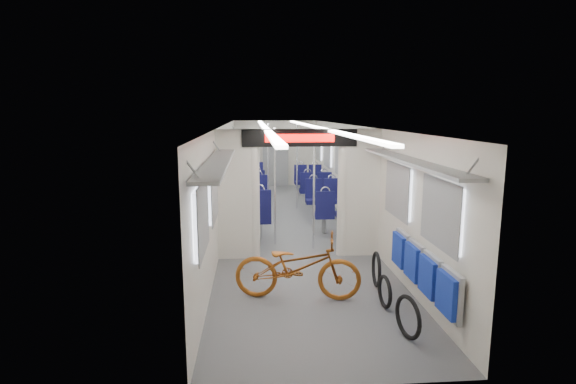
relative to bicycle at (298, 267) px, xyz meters
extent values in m
plane|color=#515456|center=(0.21, 3.90, -0.46)|extent=(12.00, 12.00, 0.00)
cube|color=silver|center=(-1.24, 3.90, 0.69)|extent=(0.02, 12.00, 2.30)
cube|color=silver|center=(1.66, 3.90, 0.69)|extent=(0.02, 12.00, 2.30)
cube|color=silver|center=(0.21, 9.90, 0.69)|extent=(2.90, 0.02, 2.30)
cube|color=silver|center=(0.21, -2.10, 0.69)|extent=(2.90, 0.02, 2.30)
cube|color=silver|center=(0.21, 3.90, 1.84)|extent=(2.90, 12.00, 0.02)
cube|color=white|center=(-0.34, 3.90, 1.81)|extent=(0.12, 11.40, 0.04)
cube|color=white|center=(0.76, 3.90, 1.81)|extent=(0.12, 11.40, 0.04)
cube|color=silver|center=(-0.91, 1.90, 0.54)|extent=(0.65, 0.18, 2.00)
cube|color=silver|center=(1.34, 1.90, 0.54)|extent=(0.65, 0.18, 2.00)
cube|color=silver|center=(0.21, 1.90, 1.69)|extent=(2.90, 0.18, 0.30)
cylinder|color=silver|center=(-0.59, 1.90, 0.54)|extent=(0.20, 0.20, 2.00)
cylinder|color=silver|center=(1.01, 1.90, 0.54)|extent=(0.20, 0.20, 2.00)
cube|color=black|center=(0.21, 1.79, 1.69)|extent=(2.00, 0.03, 0.30)
cube|color=#FF0C07|center=(0.21, 1.76, 1.69)|extent=(1.20, 0.02, 0.14)
cube|color=white|center=(-1.21, -0.90, 0.94)|extent=(0.04, 1.00, 0.75)
cube|color=white|center=(1.63, -0.90, 0.94)|extent=(0.04, 1.00, 0.75)
cube|color=white|center=(-1.21, 0.70, 0.94)|extent=(0.04, 1.00, 0.75)
cube|color=white|center=(1.63, 0.70, 0.94)|extent=(0.04, 1.00, 0.75)
cube|color=white|center=(-1.21, 3.40, 0.94)|extent=(0.04, 1.00, 0.75)
cube|color=white|center=(1.63, 3.40, 0.94)|extent=(0.04, 1.00, 0.75)
cube|color=white|center=(-1.21, 5.30, 0.94)|extent=(0.04, 1.00, 0.75)
cube|color=white|center=(1.63, 5.30, 0.94)|extent=(0.04, 1.00, 0.75)
cube|color=white|center=(-1.21, 7.20, 0.94)|extent=(0.04, 1.00, 0.75)
cube|color=white|center=(1.63, 7.20, 0.94)|extent=(0.04, 1.00, 0.75)
cube|color=white|center=(-1.21, 9.00, 0.94)|extent=(0.04, 1.00, 0.75)
cube|color=white|center=(1.63, 9.00, 0.94)|extent=(0.04, 1.00, 0.75)
cube|color=gray|center=(-1.06, -0.10, 1.49)|extent=(0.30, 3.60, 0.04)
cube|color=gray|center=(1.48, -0.10, 1.49)|extent=(0.30, 3.60, 0.04)
cube|color=gray|center=(-1.06, 5.90, 1.49)|extent=(0.30, 7.60, 0.04)
cube|color=gray|center=(1.48, 5.90, 1.49)|extent=(0.30, 7.60, 0.04)
cube|color=gray|center=(0.21, 9.84, 0.54)|extent=(0.90, 0.05, 2.00)
imported|color=#954C15|center=(0.00, 0.00, 0.00)|extent=(1.85, 0.91, 0.93)
cube|color=gray|center=(1.59, -1.37, 0.12)|extent=(0.06, 0.48, 0.55)
cube|color=#102595|center=(1.53, -1.37, 0.12)|extent=(0.06, 0.44, 0.46)
cube|color=gray|center=(1.59, -0.82, 0.12)|extent=(0.06, 0.48, 0.55)
cube|color=#102595|center=(1.53, -0.82, 0.12)|extent=(0.06, 0.44, 0.46)
cube|color=gray|center=(1.59, -0.27, 0.12)|extent=(0.06, 0.48, 0.55)
cube|color=#102595|center=(1.53, -0.27, 0.12)|extent=(0.06, 0.44, 0.46)
cube|color=gray|center=(1.59, 0.28, 0.12)|extent=(0.06, 0.48, 0.55)
cube|color=#102595|center=(1.53, 0.28, 0.12)|extent=(0.06, 0.44, 0.46)
torus|color=black|center=(1.16, -1.23, -0.23)|extent=(0.16, 0.52, 0.52)
torus|color=black|center=(1.13, -0.40, -0.26)|extent=(0.08, 0.45, 0.45)
torus|color=black|center=(1.22, 0.34, -0.22)|extent=(0.10, 0.54, 0.54)
cube|color=#0E0E3F|center=(-0.49, 3.10, -0.06)|extent=(0.49, 0.46, 0.10)
cylinder|color=gray|center=(-0.49, 3.10, -0.29)|extent=(0.10, 0.10, 0.35)
cube|color=#0E0E3F|center=(-0.49, 2.91, 0.29)|extent=(0.49, 0.09, 0.60)
torus|color=silver|center=(-0.49, 2.91, 0.59)|extent=(0.25, 0.03, 0.25)
cube|color=#0E0E3F|center=(-0.49, 4.96, -0.06)|extent=(0.49, 0.46, 0.10)
cylinder|color=gray|center=(-0.49, 4.96, -0.29)|extent=(0.10, 0.10, 0.35)
cube|color=#0E0E3F|center=(-0.49, 5.14, 0.29)|extent=(0.49, 0.09, 0.60)
torus|color=silver|center=(-0.49, 5.14, 0.59)|extent=(0.25, 0.03, 0.25)
cube|color=#0E0E3F|center=(-0.96, 3.10, -0.06)|extent=(0.49, 0.46, 0.10)
cylinder|color=gray|center=(-0.96, 3.10, -0.29)|extent=(0.10, 0.10, 0.35)
cube|color=#0E0E3F|center=(-0.96, 2.91, 0.29)|extent=(0.49, 0.09, 0.60)
torus|color=silver|center=(-0.96, 2.91, 0.59)|extent=(0.25, 0.03, 0.25)
cube|color=#0E0E3F|center=(-0.96, 4.96, -0.06)|extent=(0.49, 0.46, 0.10)
cylinder|color=gray|center=(-0.96, 4.96, -0.29)|extent=(0.10, 0.10, 0.35)
cube|color=#0E0E3F|center=(-0.96, 5.14, 0.29)|extent=(0.49, 0.09, 0.60)
torus|color=silver|center=(-0.96, 5.14, 0.59)|extent=(0.25, 0.03, 0.25)
cube|color=#0E0E3F|center=(0.91, 3.39, -0.06)|extent=(0.41, 0.38, 0.10)
cylinder|color=gray|center=(0.91, 3.39, -0.29)|extent=(0.10, 0.10, 0.35)
cube|color=#0E0E3F|center=(0.91, 3.23, 0.23)|extent=(0.41, 0.07, 0.50)
torus|color=silver|center=(0.91, 3.23, 0.48)|extent=(0.21, 0.03, 0.21)
cube|color=#0E0E3F|center=(0.91, 4.93, -0.06)|extent=(0.41, 0.38, 0.10)
cylinder|color=gray|center=(0.91, 4.93, -0.29)|extent=(0.10, 0.10, 0.35)
cube|color=#0E0E3F|center=(0.91, 5.08, 0.23)|extent=(0.41, 0.07, 0.50)
torus|color=silver|center=(0.91, 5.08, 0.48)|extent=(0.21, 0.03, 0.21)
cube|color=#0E0E3F|center=(1.38, 3.39, -0.06)|extent=(0.41, 0.38, 0.10)
cylinder|color=gray|center=(1.38, 3.39, -0.29)|extent=(0.10, 0.10, 0.35)
cube|color=#0E0E3F|center=(1.38, 3.23, 0.23)|extent=(0.41, 0.07, 0.50)
torus|color=silver|center=(1.38, 3.23, 0.48)|extent=(0.21, 0.03, 0.21)
cube|color=#0E0E3F|center=(1.38, 4.93, -0.06)|extent=(0.41, 0.38, 0.10)
cylinder|color=gray|center=(1.38, 4.93, -0.29)|extent=(0.10, 0.10, 0.35)
cube|color=#0E0E3F|center=(1.38, 5.08, 0.23)|extent=(0.41, 0.07, 0.50)
torus|color=silver|center=(1.38, 5.08, 0.48)|extent=(0.21, 0.03, 0.21)
cube|color=#0E0E3F|center=(-0.49, 6.66, -0.06)|extent=(0.45, 0.42, 0.10)
cylinder|color=gray|center=(-0.49, 6.66, -0.29)|extent=(0.10, 0.10, 0.35)
cube|color=#0E0E3F|center=(-0.49, 6.49, 0.26)|extent=(0.45, 0.08, 0.55)
torus|color=silver|center=(-0.49, 6.49, 0.53)|extent=(0.23, 0.03, 0.23)
cube|color=#0E0E3F|center=(-0.49, 8.35, -0.06)|extent=(0.45, 0.42, 0.10)
cylinder|color=gray|center=(-0.49, 8.35, -0.29)|extent=(0.10, 0.10, 0.35)
cube|color=#0E0E3F|center=(-0.49, 8.52, 0.26)|extent=(0.45, 0.08, 0.55)
torus|color=silver|center=(-0.49, 8.52, 0.53)|extent=(0.23, 0.03, 0.23)
cube|color=#0E0E3F|center=(-0.96, 6.66, -0.06)|extent=(0.45, 0.42, 0.10)
cylinder|color=gray|center=(-0.96, 6.66, -0.29)|extent=(0.10, 0.10, 0.35)
cube|color=#0E0E3F|center=(-0.96, 6.49, 0.26)|extent=(0.45, 0.08, 0.55)
torus|color=silver|center=(-0.96, 6.49, 0.53)|extent=(0.23, 0.03, 0.23)
cube|color=#0E0E3F|center=(-0.96, 8.35, -0.06)|extent=(0.45, 0.42, 0.10)
cylinder|color=gray|center=(-0.96, 8.35, -0.29)|extent=(0.10, 0.10, 0.35)
cube|color=#0E0E3F|center=(-0.96, 8.52, 0.26)|extent=(0.45, 0.08, 0.55)
torus|color=silver|center=(-0.96, 8.52, 0.53)|extent=(0.23, 0.03, 0.23)
cube|color=#0E0E3F|center=(0.91, 6.43, -0.06)|extent=(0.41, 0.38, 0.10)
cylinder|color=gray|center=(0.91, 6.43, -0.29)|extent=(0.10, 0.10, 0.35)
cube|color=#0E0E3F|center=(0.91, 6.27, 0.23)|extent=(0.41, 0.07, 0.50)
torus|color=silver|center=(0.91, 6.27, 0.48)|extent=(0.21, 0.03, 0.21)
cube|color=#0E0E3F|center=(0.91, 7.96, -0.06)|extent=(0.41, 0.38, 0.10)
cylinder|color=gray|center=(0.91, 7.96, -0.29)|extent=(0.10, 0.10, 0.35)
cube|color=#0E0E3F|center=(0.91, 8.11, 0.23)|extent=(0.41, 0.07, 0.50)
torus|color=silver|center=(0.91, 8.11, 0.48)|extent=(0.21, 0.03, 0.21)
cube|color=#0E0E3F|center=(1.38, 6.43, -0.06)|extent=(0.41, 0.38, 0.10)
cylinder|color=gray|center=(1.38, 6.43, -0.29)|extent=(0.10, 0.10, 0.35)
cube|color=#0E0E3F|center=(1.38, 6.27, 0.23)|extent=(0.41, 0.07, 0.50)
torus|color=silver|center=(1.38, 6.27, 0.48)|extent=(0.21, 0.03, 0.21)
cube|color=#0E0E3F|center=(1.38, 7.96, -0.06)|extent=(0.41, 0.38, 0.10)
cylinder|color=gray|center=(1.38, 7.96, -0.29)|extent=(0.10, 0.10, 0.35)
cube|color=#0E0E3F|center=(1.38, 8.11, 0.23)|extent=(0.41, 0.07, 0.50)
torus|color=silver|center=(1.38, 8.11, 0.48)|extent=(0.21, 0.03, 0.21)
cylinder|color=silver|center=(-0.18, 2.65, 0.69)|extent=(0.04, 0.04, 2.30)
cylinder|color=silver|center=(0.54, 2.31, 0.69)|extent=(0.04, 0.04, 2.30)
cylinder|color=silver|center=(-0.19, 5.70, 0.69)|extent=(0.04, 0.04, 2.30)
cylinder|color=silver|center=(0.58, 5.94, 0.69)|extent=(0.04, 0.04, 2.30)
camera|label=1|loc=(-0.61, -5.95, 2.13)|focal=28.00mm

